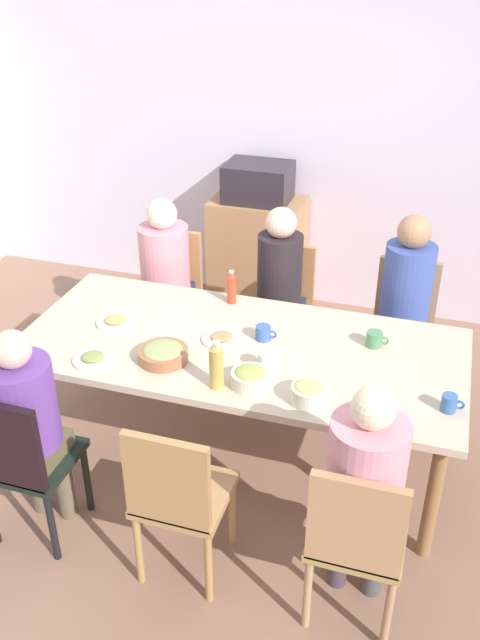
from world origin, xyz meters
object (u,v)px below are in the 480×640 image
at_px(cup_2, 450,403).
at_px(bottle_0, 216,366).
at_px(bowl_1, 309,392).
at_px(cup_1, 266,361).
at_px(person_0, 26,415).
at_px(plate_2, 222,338).
at_px(person_3, 364,484).
at_px(microwave, 258,182).
at_px(bowl_0, 250,377).
at_px(chair_2, 281,304).
at_px(cup_3, 375,339).
at_px(chair_4, 402,322).
at_px(bowl_2, 163,353).
at_px(bottle_1, 232,288).
at_px(chair_5, 178,495).
at_px(plate_0, 93,358).
at_px(cup_0, 264,333).
at_px(person_2, 279,282).
at_px(person_4, 406,296).
at_px(dining_table, 240,355).
at_px(chair_1, 171,288).
at_px(side_cabinet, 257,255).
at_px(chair_3, 356,536).
at_px(plate_1, 115,322).
at_px(chair_0, 22,458).
at_px(person_1, 164,266).

xyz_separation_m(cup_2, bottle_0, (-1.08, -0.14, 0.08)).
bearing_deg(bowl_1, cup_1, 142.93).
height_order(person_0, plate_2, person_0).
bearing_deg(person_3, microwave, 114.97).
distance_m(bowl_0, microwave, 2.18).
relative_size(bowl_0, bottle_0, 0.73).
bearing_deg(chair_2, cup_1, -79.85).
bearing_deg(microwave, cup_3, -54.74).
bearing_deg(chair_4, bowl_2, -133.53).
distance_m(chair_2, bottle_1, 0.61).
relative_size(chair_2, chair_5, 1.00).
distance_m(chair_4, cup_3, 0.77).
distance_m(plate_0, cup_0, 0.90).
bearing_deg(person_3, plate_0, 162.94).
distance_m(person_0, bowl_0, 1.07).
height_order(person_2, cup_1, person_2).
distance_m(chair_5, plate_2, 0.96).
bearing_deg(bowl_2, cup_2, 0.09).
bearing_deg(cup_1, person_4, 59.72).
relative_size(dining_table, microwave, 4.93).
xyz_separation_m(chair_1, chair_2, (0.79, 0.00, 0.00)).
xyz_separation_m(person_3, side_cabinet, (-1.20, 2.57, -0.27)).
xyz_separation_m(chair_3, plate_0, (-1.46, 0.54, 0.25)).
relative_size(person_4, bottle_0, 4.91).
bearing_deg(plate_0, bottle_1, 59.23).
relative_size(plate_0, plate_1, 0.99).
xyz_separation_m(chair_0, cup_3, (1.47, 1.12, 0.28)).
xyz_separation_m(cup_1, bottle_0, (-0.19, -0.21, 0.07)).
xyz_separation_m(chair_0, chair_5, (0.79, 0.00, 0.00)).
bearing_deg(bowl_2, chair_5, -63.20).
relative_size(person_1, plate_0, 5.67).
relative_size(chair_3, plate_1, 4.27).
xyz_separation_m(person_3, chair_4, (0.00, 1.74, -0.21)).
bearing_deg(cup_2, microwave, 126.74).
xyz_separation_m(cup_1, side_cabinet, (-0.60, 1.93, -0.34)).
bearing_deg(bowl_1, chair_2, 109.41).
xyz_separation_m(chair_1, chair_3, (1.58, -1.83, 0.00)).
xyz_separation_m(person_1, cup_3, (1.47, -0.63, 0.07)).
bearing_deg(dining_table, bottle_1, 113.51).
xyz_separation_m(plate_1, microwave, (0.33, 1.75, 0.28)).
bearing_deg(chair_0, bottle_1, 66.01).
bearing_deg(person_2, plate_2, -97.20).
xyz_separation_m(chair_0, person_1, (0.00, 1.74, 0.20)).
bearing_deg(bottle_0, cup_0, 78.86).
relative_size(dining_table, chair_0, 2.63).
bearing_deg(chair_5, person_1, 114.36).
height_order(side_cabinet, microwave, microwave).
distance_m(chair_1, cup_1, 1.51).
relative_size(plate_0, bottle_0, 0.81).
xyz_separation_m(bowl_2, cup_2, (1.42, 0.00, 0.00)).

